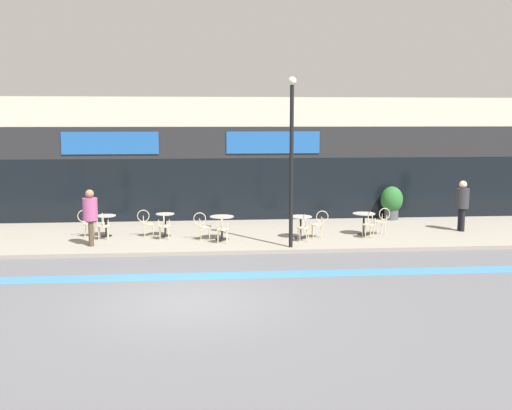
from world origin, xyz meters
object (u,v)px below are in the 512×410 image
Objects in this scene: bistro_table_1 at (165,220)px; cafe_chair_4_near at (369,223)px; bistro_table_2 at (222,223)px; cafe_chair_1_near at (164,224)px; bistro_table_0 at (106,221)px; cafe_chair_0_near at (103,224)px; bistro_table_3 at (301,222)px; bistro_table_4 at (364,219)px; cafe_chair_4_side at (382,219)px; cafe_chair_2_near at (222,227)px; pedestrian_near_end at (462,201)px; cafe_chair_2_side at (203,224)px; cafe_chair_0_side at (87,221)px; lamp_post at (292,150)px; planter_pot at (392,202)px; pedestrian_far_end at (90,212)px; cafe_chair_1_side at (146,221)px; cafe_chair_3_side at (319,222)px; cafe_chair_3_near at (304,226)px.

bistro_table_1 is 0.84× the size of cafe_chair_4_near.
cafe_chair_1_near is at bearing 176.38° from bistro_table_2.
bistro_table_0 is 0.93× the size of bistro_table_1.
cafe_chair_0_near and cafe_chair_1_near have the same top height.
bistro_table_3 is (2.59, 0.03, -0.03)m from bistro_table_2.
cafe_chair_1_near reaches higher than bistro_table_1.
bistro_table_4 is 0.63m from cafe_chair_4_side.
cafe_chair_2_near is 8.55m from pedestrian_near_end.
cafe_chair_2_side is (3.22, -0.26, 0.00)m from cafe_chair_0_near.
lamp_post reaches higher than cafe_chair_0_side.
bistro_table_4 is 3.64m from pedestrian_near_end.
planter_pot reaches higher than bistro_table_0.
cafe_chair_1_near is at bearing -5.82° from cafe_chair_4_side.
pedestrian_far_end is (-8.90, -0.38, 0.52)m from cafe_chair_4_near.
cafe_chair_2_near is (1.87, -1.37, -0.02)m from bistro_table_1.
cafe_chair_1_near is 1.00× the size of cafe_chair_2_near.
cafe_chair_0_near is 1.97m from cafe_chair_1_near.
pedestrian_near_end is at bearing -87.90° from cafe_chair_1_near.
cafe_chair_1_side is 10.92m from pedestrian_near_end.
bistro_table_0 is 0.78× the size of cafe_chair_1_near.
cafe_chair_0_side reaches higher than bistro_table_2.
planter_pot is 0.25× the size of lamp_post.
cafe_chair_2_near is at bearing 15.82° from cafe_chair_3_side.
cafe_chair_0_near is 1.00× the size of cafe_chair_1_near.
cafe_chair_3_near is 1.00× the size of cafe_chair_4_side.
cafe_chair_2_side is (1.25, -0.12, 0.00)m from cafe_chair_1_near.
bistro_table_2 is 8.46m from pedestrian_near_end.
cafe_chair_2_side reaches higher than bistro_table_2.
pedestrian_far_end is at bearing 172.99° from lamp_post.
bistro_table_2 is at bearing 146.57° from lamp_post.
bistro_table_1 is 0.84× the size of cafe_chair_0_side.
cafe_chair_2_near is (1.86, -0.74, 0.00)m from cafe_chair_1_near.
cafe_chair_2_near is at bearing -24.83° from cafe_chair_0_side.
bistro_table_4 is at bearing 4.75° from bistro_table_2.
cafe_chair_0_near is 3.23m from cafe_chair_2_side.
pedestrian_far_end is (-9.52, -1.02, 0.52)m from cafe_chair_4_side.
pedestrian_far_end is at bearing -171.01° from cafe_chair_2_side.
bistro_table_2 is 0.87× the size of cafe_chair_0_side.
cafe_chair_0_near is 0.51× the size of pedestrian_near_end.
cafe_chair_1_side reaches higher than bistro_table_3.
bistro_table_0 is 0.63m from cafe_chair_0_near.
cafe_chair_3_side is 1.00× the size of cafe_chair_4_near.
bistro_table_3 is 4.46m from cafe_chair_1_near.
cafe_chair_4_side is (2.23, 0.39, 0.00)m from cafe_chair_3_side.
cafe_chair_3_side is at bearing -176.62° from pedestrian_near_end.
cafe_chair_1_near is 0.51× the size of pedestrian_near_end.
pedestrian_near_end is at bearing 5.18° from bistro_table_2.
bistro_table_3 is at bearing -13.93° from cafe_chair_1_side.
cafe_chair_0_near is at bearing -7.17° from cafe_chair_4_side.
bistro_table_4 is 6.70m from cafe_chair_1_near.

